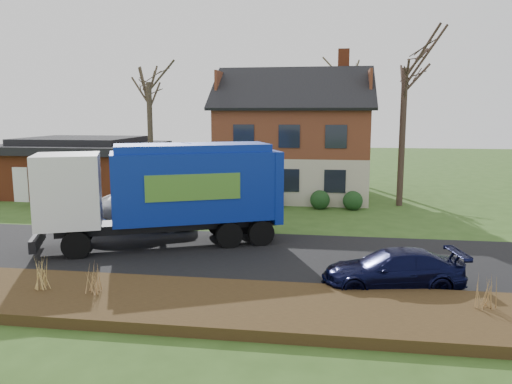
# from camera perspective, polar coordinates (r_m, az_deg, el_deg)

# --- Properties ---
(ground) EXTENTS (120.00, 120.00, 0.00)m
(ground) POSITION_cam_1_polar(r_m,az_deg,el_deg) (19.16, -4.90, -7.09)
(ground) COLOR #2D4C19
(ground) RESTS_ON ground
(road) EXTENTS (80.00, 7.00, 0.02)m
(road) POSITION_cam_1_polar(r_m,az_deg,el_deg) (19.15, -4.90, -7.07)
(road) COLOR black
(road) RESTS_ON ground
(mulch_verge) EXTENTS (80.00, 3.50, 0.30)m
(mulch_verge) POSITION_cam_1_polar(r_m,az_deg,el_deg) (14.28, -9.94, -12.32)
(mulch_verge) COLOR black
(mulch_verge) RESTS_ON ground
(main_house) EXTENTS (12.95, 8.95, 9.26)m
(main_house) POSITION_cam_1_polar(r_m,az_deg,el_deg) (31.95, 3.45, 6.74)
(main_house) COLOR beige
(main_house) RESTS_ON ground
(ranch_house) EXTENTS (9.80, 8.20, 3.70)m
(ranch_house) POSITION_cam_1_polar(r_m,az_deg,el_deg) (35.11, -19.26, 2.84)
(ranch_house) COLOR #943E20
(ranch_house) RESTS_ON ground
(garbage_truck) EXTENTS (9.75, 6.16, 4.08)m
(garbage_truck) POSITION_cam_1_polar(r_m,az_deg,el_deg) (20.21, -10.06, 0.49)
(garbage_truck) COLOR black
(garbage_truck) RESTS_ON ground
(silver_sedan) EXTENTS (5.32, 3.08, 1.66)m
(silver_sedan) POSITION_cam_1_polar(r_m,az_deg,el_deg) (23.37, -13.22, -2.25)
(silver_sedan) COLOR #A5A7AD
(silver_sedan) RESTS_ON ground
(navy_wagon) EXTENTS (4.49, 2.48, 1.23)m
(navy_wagon) POSITION_cam_1_polar(r_m,az_deg,el_deg) (15.80, 15.31, -8.60)
(navy_wagon) COLOR black
(navy_wagon) RESTS_ON ground
(tree_front_west) EXTENTS (3.24, 3.24, 9.63)m
(tree_front_west) POSITION_cam_1_polar(r_m,az_deg,el_deg) (27.99, -12.24, 14.24)
(tree_front_west) COLOR #3B3123
(tree_front_west) RESTS_ON ground
(tree_front_east) EXTENTS (4.00, 4.00, 11.12)m
(tree_front_east) POSITION_cam_1_polar(r_m,az_deg,el_deg) (29.81, 16.82, 15.86)
(tree_front_east) COLOR #3C2C24
(tree_front_east) RESTS_ON ground
(tree_back) EXTENTS (3.65, 3.65, 11.55)m
(tree_back) POSITION_cam_1_polar(r_m,az_deg,el_deg) (39.36, 11.00, 15.20)
(tree_back) COLOR #463D2A
(tree_back) RESTS_ON ground
(grass_clump_west) EXTENTS (0.36, 0.30, 0.96)m
(grass_clump_west) POSITION_cam_1_polar(r_m,az_deg,el_deg) (15.72, -23.28, -8.49)
(grass_clump_west) COLOR tan
(grass_clump_west) RESTS_ON mulch_verge
(grass_clump_mid) EXTENTS (0.32, 0.26, 0.90)m
(grass_clump_mid) POSITION_cam_1_polar(r_m,az_deg,el_deg) (14.87, -18.14, -9.31)
(grass_clump_mid) COLOR #A47B48
(grass_clump_mid) RESTS_ON mulch_verge
(grass_clump_east) EXTENTS (0.36, 0.29, 0.89)m
(grass_clump_east) POSITION_cam_1_polar(r_m,az_deg,el_deg) (14.44, 24.84, -10.30)
(grass_clump_east) COLOR #9E7745
(grass_clump_east) RESTS_ON mulch_verge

